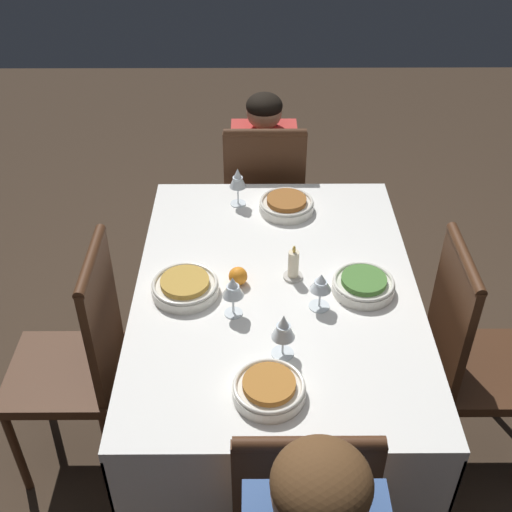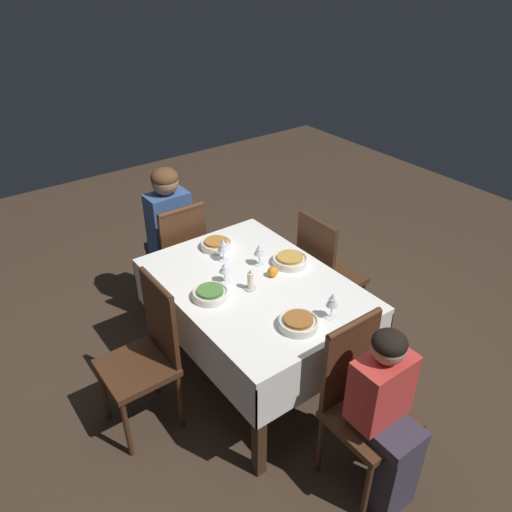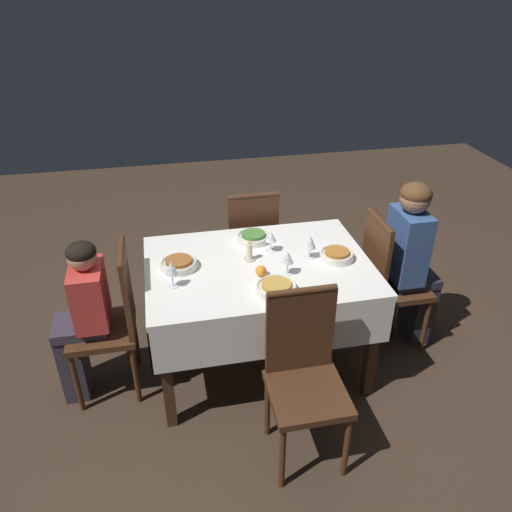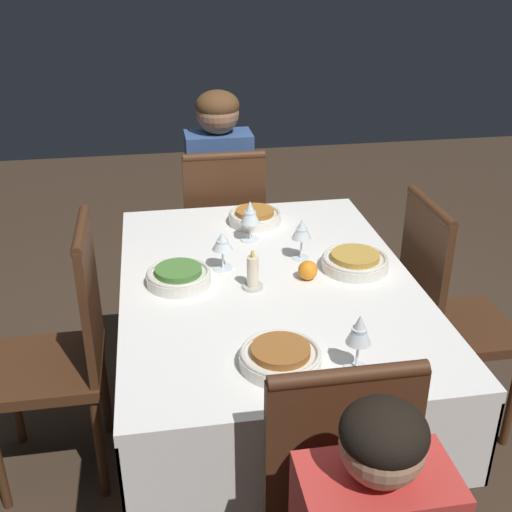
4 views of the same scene
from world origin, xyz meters
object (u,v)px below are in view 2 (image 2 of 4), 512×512
Objects in this scene: chair_south at (325,271)px; wine_glass_north at (225,268)px; orange_fruit at (273,272)px; person_adult_denim at (167,231)px; wine_glass_south at (259,250)px; wine_glass_west at (332,300)px; wine_glass_east at (223,246)px; chair_west at (361,400)px; bowl_west at (298,322)px; bowl_south at (290,260)px; dining_table at (254,296)px; bowl_east at (216,244)px; bowl_north at (210,293)px; candle_centerpiece at (250,282)px; chair_east at (179,256)px; chair_north at (147,351)px; person_child_red at (388,415)px.

wine_glass_north is (0.01, 0.83, 0.34)m from chair_south.
orange_fruit is (-0.11, 0.56, 0.27)m from chair_south.
person_adult_denim reaches higher than wine_glass_south.
wine_glass_west reaches higher than wine_glass_south.
orange_fruit is at bearing -157.24° from wine_glass_east.
person_adult_denim is 7.63× the size of wine_glass_east.
wine_glass_south is (0.65, -0.00, -0.01)m from wine_glass_west.
chair_west is 0.50m from bowl_west.
bowl_west is 0.96× the size of bowl_south.
chair_south is at bearing -53.02° from bowl_west.
dining_table is 1.38× the size of chair_west.
chair_south is 4.71× the size of bowl_east.
bowl_west is 1.03× the size of bowl_north.
wine_glass_south is (0.11, -0.43, 0.08)m from bowl_north.
wine_glass_east is 0.74× the size of bowl_north.
bowl_east is 1.00m from wine_glass_west.
bowl_north is at bearing 72.91° from candle_centerpiece.
chair_west is at bearing 92.40° from chair_east.
person_adult_denim is 7.32× the size of wine_glass_west.
person_adult_denim reaches higher than wine_glass_north.
person_adult_denim reaches higher than bowl_north.
wine_glass_north is at bearing 96.50° from wine_glass_south.
orange_fruit is (-0.12, -0.27, -0.06)m from wine_glass_north.
wine_glass_north reaches higher than bowl_south.
chair_south is at bearing 133.05° from chair_east.
chair_north is at bearing 91.84° from wine_glass_north.
wine_glass_west is at bearing -103.79° from bowl_west.
wine_glass_east is at bearing 91.72° from chair_west.
orange_fruit is (-0.05, 0.18, 0.00)m from bowl_south.
person_adult_denim is at bearing 3.03° from wine_glass_east.
chair_west is 1.08m from wine_glass_south.
bowl_east reaches higher than dining_table.
bowl_north is 1.41× the size of wine_glass_south.
wine_glass_north is at bearing 23.88° from wine_glass_west.
wine_glass_east is (-0.72, -0.04, 0.20)m from person_adult_denim.
bowl_east is (-0.56, -0.08, 0.12)m from person_adult_denim.
chair_west is at bearing -168.90° from bowl_west.
chair_south is 0.65m from wine_glass_south.
candle_centerpiece reaches higher than bowl_east.
chair_north is at bearing 81.26° from bowl_north.
person_child_red reaches higher than wine_glass_east.
bowl_south is (0.92, -0.28, 0.27)m from chair_west.
chair_east and chair_south have the same top height.
bowl_south is at bearing -132.08° from wine_glass_east.
chair_west is at bearing -174.16° from candle_centerpiece.
person_adult_denim is at bearing 8.40° from bowl_east.
dining_table is 8.25× the size of wine_glass_west.
chair_south is 0.97m from bowl_west.
chair_west is 4.48× the size of bowl_west.
orange_fruit is at bearing -95.46° from bowl_north.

